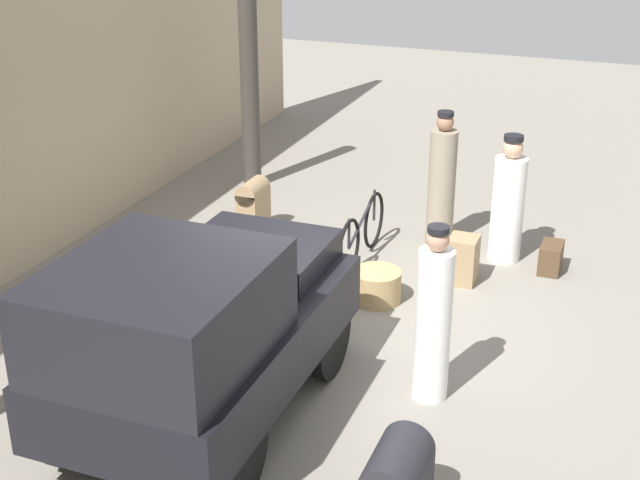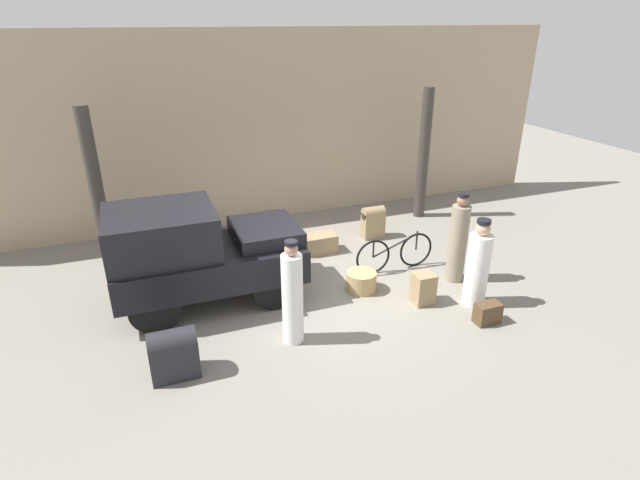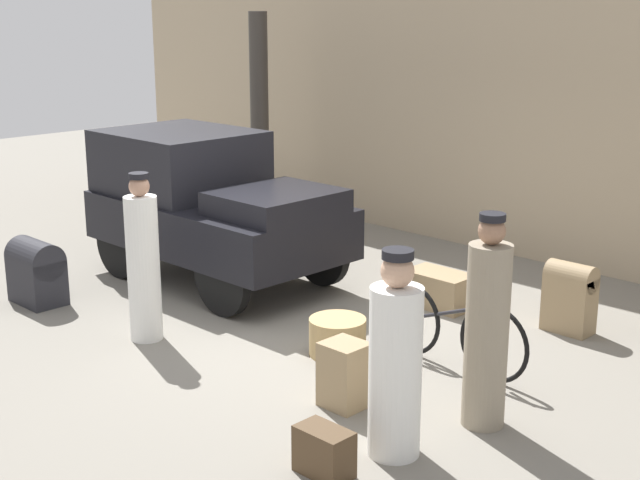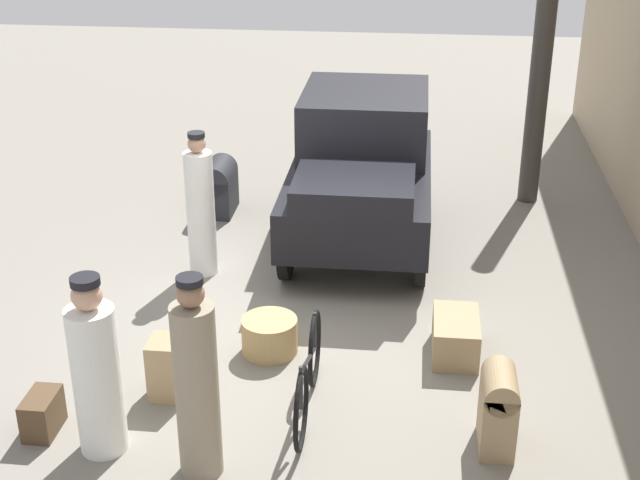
% 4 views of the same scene
% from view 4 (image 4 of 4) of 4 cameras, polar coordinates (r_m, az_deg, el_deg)
% --- Properties ---
extents(ground_plane, '(30.00, 30.00, 0.00)m').
position_cam_4_polar(ground_plane, '(9.72, -1.04, -4.56)').
color(ground_plane, gray).
extents(canopy_pillar_left, '(0.28, 0.28, 3.21)m').
position_cam_4_polar(canopy_pillar_left, '(12.50, 13.80, 9.37)').
color(canopy_pillar_left, '#38332D').
rests_on(canopy_pillar_left, ground).
extents(truck, '(3.24, 1.71, 1.79)m').
position_cam_4_polar(truck, '(11.09, 2.67, 4.76)').
color(truck, black).
rests_on(truck, ground).
extents(bicycle, '(1.70, 0.04, 0.78)m').
position_cam_4_polar(bicycle, '(7.94, -0.76, -8.69)').
color(bicycle, black).
rests_on(bicycle, ground).
extents(wicker_basket, '(0.56, 0.56, 0.37)m').
position_cam_4_polar(wicker_basket, '(8.92, -3.24, -6.13)').
color(wicker_basket, tan).
rests_on(wicker_basket, ground).
extents(porter_with_bicycle, '(0.33, 0.33, 1.72)m').
position_cam_4_polar(porter_with_bicycle, '(10.32, -7.65, 1.94)').
color(porter_with_bicycle, white).
rests_on(porter_with_bicycle, ground).
extents(porter_lifting_near_truck, '(0.35, 0.35, 1.77)m').
position_cam_4_polar(porter_lifting_near_truck, '(7.09, -7.90, -9.22)').
color(porter_lifting_near_truck, gray).
rests_on(porter_lifting_near_truck, ground).
extents(porter_carrying_trunk, '(0.40, 0.40, 1.61)m').
position_cam_4_polar(porter_carrying_trunk, '(7.54, -14.12, -8.30)').
color(porter_carrying_trunk, white).
rests_on(porter_carrying_trunk, ground).
extents(suitcase_black_upright, '(0.66, 0.42, 0.74)m').
position_cam_4_polar(suitcase_black_upright, '(12.18, -6.52, 3.47)').
color(suitcase_black_upright, '#232328').
rests_on(suitcase_black_upright, ground).
extents(trunk_wicker_pale, '(0.42, 0.25, 0.36)m').
position_cam_4_polar(trunk_wicker_pale, '(8.17, -17.34, -10.56)').
color(trunk_wicker_pale, '#4C3823').
rests_on(trunk_wicker_pale, ground).
extents(trunk_umber_medium, '(0.75, 0.45, 0.40)m').
position_cam_4_polar(trunk_umber_medium, '(8.96, 8.67, -6.11)').
color(trunk_umber_medium, '#937A56').
rests_on(trunk_umber_medium, ground).
extents(suitcase_small_leather, '(0.36, 0.33, 0.57)m').
position_cam_4_polar(suitcase_small_leather, '(8.34, -9.66, -8.05)').
color(suitcase_small_leather, '#937A56').
rests_on(suitcase_small_leather, ground).
extents(trunk_barrel_dark, '(0.50, 0.29, 0.75)m').
position_cam_4_polar(trunk_barrel_dark, '(7.66, 11.34, -10.41)').
color(trunk_barrel_dark, '#937A56').
rests_on(trunk_barrel_dark, ground).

